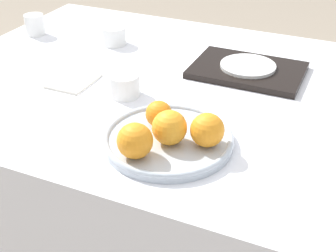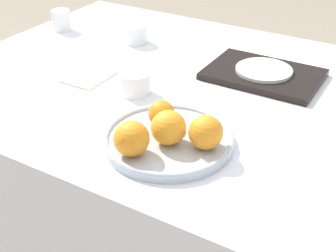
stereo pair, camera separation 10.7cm
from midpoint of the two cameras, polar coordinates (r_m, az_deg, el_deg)
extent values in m
cube|color=white|center=(1.61, 3.90, -7.18)|extent=(1.49, 1.08, 0.76)
cylinder|color=#B2BCC6|center=(1.11, 2.75, -1.88)|extent=(0.31, 0.31, 0.02)
torus|color=#B2BCC6|center=(1.11, 2.76, -1.49)|extent=(0.31, 0.31, 0.02)
sphere|color=orange|center=(1.07, 2.91, -0.28)|extent=(0.08, 0.08, 0.08)
sphere|color=orange|center=(1.03, -1.53, -1.64)|extent=(0.08, 0.08, 0.08)
sphere|color=orange|center=(1.06, 7.51, -0.87)|extent=(0.08, 0.08, 0.08)
sphere|color=orange|center=(1.14, 1.88, 1.46)|extent=(0.07, 0.07, 0.07)
cube|color=black|center=(1.47, 13.62, 6.08)|extent=(0.34, 0.24, 0.02)
cylinder|color=silver|center=(1.47, 13.69, 6.61)|extent=(0.17, 0.17, 0.01)
cylinder|color=white|center=(1.85, -11.26, 12.51)|extent=(0.07, 0.07, 0.08)
cylinder|color=white|center=(1.69, -2.22, 11.12)|extent=(0.09, 0.09, 0.06)
cylinder|color=white|center=(1.33, -1.77, 5.21)|extent=(0.09, 0.09, 0.06)
cube|color=silver|center=(1.45, -7.59, 5.97)|extent=(0.12, 0.14, 0.01)
camera|label=1|loc=(0.05, -87.19, 1.72)|focal=50.00mm
camera|label=2|loc=(0.05, 92.81, -1.72)|focal=50.00mm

